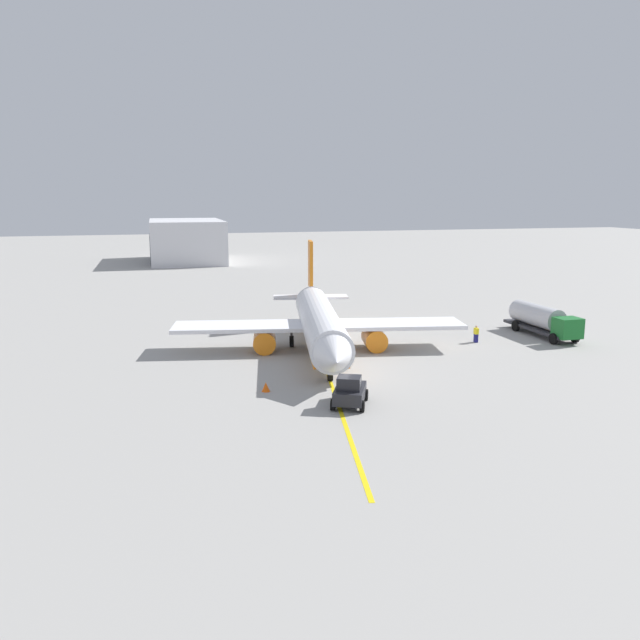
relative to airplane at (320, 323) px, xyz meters
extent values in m
plane|color=#9E9B96|center=(0.51, -0.10, -2.57)|extent=(400.00, 400.00, 0.00)
cylinder|color=white|center=(0.51, -0.10, 0.18)|extent=(23.94, 8.11, 3.48)
cube|color=orange|center=(0.51, -0.10, -0.78)|extent=(22.52, 7.23, 0.98)
cone|color=white|center=(13.42, -2.71, 0.18)|extent=(3.89, 3.93, 3.34)
cone|color=white|center=(-13.06, 2.64, 0.52)|extent=(5.11, 3.81, 2.96)
cube|color=orange|center=(-12.41, 2.51, 4.32)|extent=(3.21, 0.99, 5.20)
cube|color=white|center=(-12.41, 2.51, 0.58)|extent=(4.02, 8.71, 0.24)
cube|color=white|center=(-0.47, 0.10, -0.26)|extent=(10.14, 27.88, 0.36)
cylinder|color=orange|center=(1.34, 5.03, -1.51)|extent=(3.55, 2.69, 2.10)
cylinder|color=orange|center=(-0.72, -5.16, -1.51)|extent=(3.55, 2.69, 2.10)
cylinder|color=#4C4C51|center=(10.19, -2.06, -1.44)|extent=(0.24, 0.24, 1.15)
cylinder|color=black|center=(10.19, -2.06, -2.02)|extent=(1.16, 0.61, 1.10)
cylinder|color=#4C4C51|center=(-0.94, 2.84, -1.44)|extent=(0.24, 0.24, 1.15)
cylinder|color=black|center=(-0.94, 2.84, -2.02)|extent=(1.16, 0.61, 1.10)
cylinder|color=#4C4C51|center=(-1.97, -2.26, -1.44)|extent=(0.24, 0.24, 1.15)
cylinder|color=black|center=(-1.97, -2.26, -2.02)|extent=(1.16, 0.61, 1.10)
cube|color=#2D2D33|center=(-0.09, 24.10, -1.87)|extent=(9.85, 2.53, 0.30)
cube|color=#196B28|center=(4.43, 24.11, -0.92)|extent=(2.01, 2.41, 2.00)
cube|color=black|center=(5.33, 24.12, -0.52)|extent=(0.17, 2.00, 0.90)
cylinder|color=silver|center=(-0.69, 24.10, -0.57)|extent=(7.05, 2.32, 2.30)
cylinder|color=black|center=(4.03, 25.36, -2.02)|extent=(1.10, 0.35, 1.10)
cylinder|color=black|center=(4.03, 22.86, -2.02)|extent=(1.10, 0.35, 1.10)
cylinder|color=black|center=(-2.56, 25.34, -2.02)|extent=(1.10, 0.35, 1.10)
cylinder|color=black|center=(-2.56, 22.84, -2.02)|extent=(1.10, 0.35, 1.10)
cube|color=#232328|center=(16.39, -2.50, -1.72)|extent=(4.11, 3.35, 0.90)
cube|color=black|center=(16.84, -2.72, -0.82)|extent=(1.95, 2.05, 0.90)
cylinder|color=black|center=(14.78, -2.85, -2.17)|extent=(0.85, 0.61, 0.80)
cylinder|color=black|center=(15.64, -1.04, -2.17)|extent=(0.85, 0.61, 0.80)
cylinder|color=black|center=(17.13, -3.96, -2.17)|extent=(0.85, 0.61, 0.80)
cylinder|color=black|center=(17.99, -2.16, -2.17)|extent=(0.85, 0.61, 0.80)
cube|color=navy|center=(1.16, 15.94, -2.14)|extent=(0.47, 0.36, 0.85)
cube|color=yellow|center=(1.16, 15.94, -1.42)|extent=(0.55, 0.41, 0.60)
sphere|color=tan|center=(1.16, 15.94, -0.98)|extent=(0.24, 0.24, 0.24)
cone|color=#F2590F|center=(11.61, -7.52, -2.21)|extent=(0.63, 0.63, 0.70)
cube|color=silver|center=(-89.58, -5.16, 2.03)|extent=(27.48, 16.35, 9.18)
cube|color=#4C515B|center=(-89.81, -12.99, 0.65)|extent=(18.92, 0.72, 6.06)
cube|color=yellow|center=(0.51, -0.10, -2.56)|extent=(60.21, 12.44, 0.01)
camera|label=1|loc=(57.26, -16.43, 11.80)|focal=36.19mm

